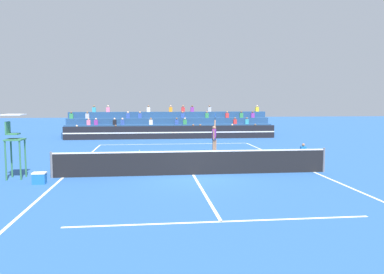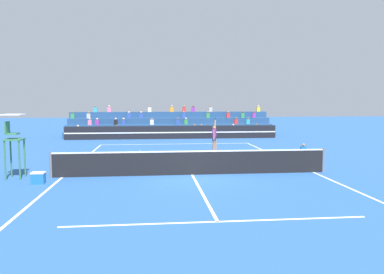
{
  "view_description": "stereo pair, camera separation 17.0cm",
  "coord_description": "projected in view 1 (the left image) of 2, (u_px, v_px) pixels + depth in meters",
  "views": [
    {
      "loc": [
        -1.86,
        -15.95,
        3.18
      ],
      "look_at": [
        0.61,
        5.8,
        1.1
      ],
      "focal_mm": 35.0,
      "sensor_mm": 36.0,
      "label": 1
    },
    {
      "loc": [
        -1.69,
        -15.97,
        3.18
      ],
      "look_at": [
        0.61,
        5.8,
        1.1
      ],
      "focal_mm": 35.0,
      "sensor_mm": 36.0,
      "label": 2
    }
  ],
  "objects": [
    {
      "name": "equipment_cooler",
      "position": [
        39.0,
        178.0,
        14.48
      ],
      "size": [
        0.5,
        0.38,
        0.45
      ],
      "color": "#1E66B2",
      "rests_on": "ground"
    },
    {
      "name": "sponsor_banner_wall",
      "position": [
        172.0,
        132.0,
        31.9
      ],
      "size": [
        18.0,
        0.26,
        1.1
      ],
      "color": "black",
      "rests_on": "ground"
    },
    {
      "name": "tennis_net",
      "position": [
        193.0,
        162.0,
        16.23
      ],
      "size": [
        12.0,
        0.1,
        1.1
      ],
      "color": "slate",
      "rests_on": "ground"
    },
    {
      "name": "tennis_player",
      "position": [
        214.0,
        138.0,
        22.71
      ],
      "size": [
        0.43,
        0.91,
        2.5
      ],
      "color": "#9E7051",
      "rests_on": "ground"
    },
    {
      "name": "umpire_chair",
      "position": [
        14.0,
        137.0,
        15.29
      ],
      "size": [
        0.76,
        0.84,
        2.67
      ],
      "color": "#337047",
      "rests_on": "ground"
    },
    {
      "name": "tennis_ball",
      "position": [
        139.0,
        151.0,
        24.03
      ],
      "size": [
        0.07,
        0.07,
        0.07
      ],
      "primitive_type": "sphere",
      "color": "#C6DB33",
      "rests_on": "ground"
    },
    {
      "name": "ball_kid_courtside",
      "position": [
        303.0,
        152.0,
        21.0
      ],
      "size": [
        0.3,
        0.36,
        0.84
      ],
      "color": "black",
      "rests_on": "ground"
    },
    {
      "name": "ground_plane",
      "position": [
        193.0,
        175.0,
        16.28
      ],
      "size": [
        120.0,
        120.0,
        0.0
      ],
      "primitive_type": "plane",
      "color": "#285699"
    },
    {
      "name": "bleacher_stand",
      "position": [
        170.0,
        127.0,
        35.01
      ],
      "size": [
        18.69,
        3.8,
        2.83
      ],
      "color": "navy",
      "rests_on": "ground"
    },
    {
      "name": "court_lines",
      "position": [
        193.0,
        175.0,
        16.28
      ],
      "size": [
        11.1,
        23.9,
        0.01
      ],
      "color": "white",
      "rests_on": "ground"
    }
  ]
}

